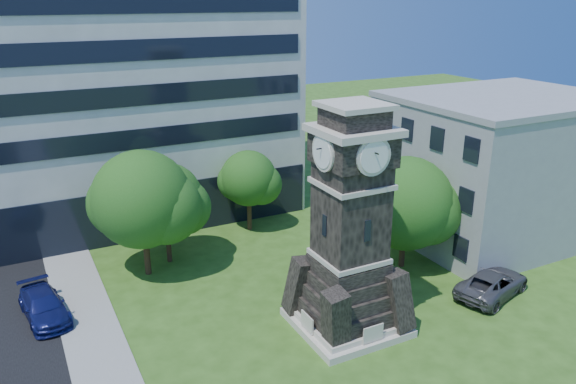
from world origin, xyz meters
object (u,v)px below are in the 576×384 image
car_street_north (44,306)px  car_east_lot (492,283)px  clock_tower (350,237)px  park_bench (370,322)px

car_street_north → car_east_lot: size_ratio=0.92×
clock_tower → park_bench: (0.83, -1.03, -4.76)m
clock_tower → car_street_north: (-14.53, 8.40, -4.55)m
car_street_north → park_bench: size_ratio=2.68×
car_east_lot → park_bench: (-8.75, 0.16, -0.25)m
clock_tower → park_bench: clock_tower is taller
car_east_lot → park_bench: car_east_lot is taller
clock_tower → car_street_north: bearing=150.0°
clock_tower → park_bench: bearing=-51.1°
clock_tower → car_east_lot: size_ratio=2.22×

